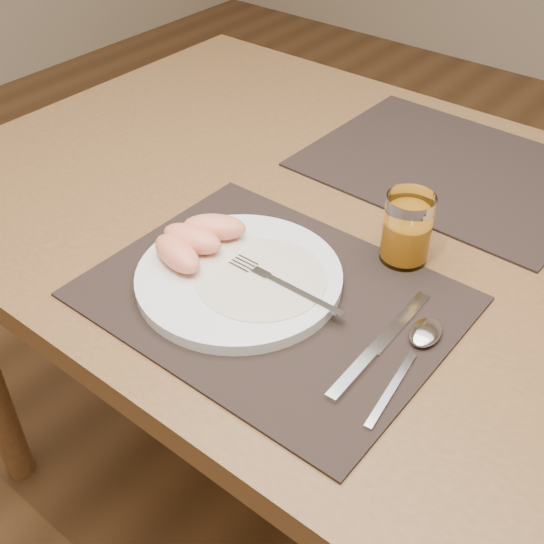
{
  "coord_description": "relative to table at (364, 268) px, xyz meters",
  "views": [
    {
      "loc": [
        0.41,
        -0.74,
        1.32
      ],
      "look_at": [
        -0.02,
        -0.2,
        0.77
      ],
      "focal_mm": 45.0,
      "sensor_mm": 36.0,
      "label": 1
    }
  ],
  "objects": [
    {
      "name": "fork",
      "position": [
        -0.01,
        -0.21,
        0.11
      ],
      "size": [
        0.17,
        0.02,
        0.0
      ],
      "color": "silver",
      "rests_on": "plate"
    },
    {
      "name": "plate_dressing",
      "position": [
        -0.03,
        -0.22,
        0.1
      ],
      "size": [
        0.17,
        0.17,
        0.0
      ],
      "color": "white",
      "rests_on": "plate"
    },
    {
      "name": "placemat_far",
      "position": [
        0.02,
        0.22,
        0.09
      ],
      "size": [
        0.46,
        0.36,
        0.0
      ],
      "primitive_type": "cube",
      "rotation": [
        0.0,
        0.0,
        -0.02
      ],
      "color": "black",
      "rests_on": "table"
    },
    {
      "name": "table",
      "position": [
        0.0,
        0.0,
        0.0
      ],
      "size": [
        1.4,
        0.9,
        0.75
      ],
      "color": "brown",
      "rests_on": "ground"
    },
    {
      "name": "ground",
      "position": [
        0.0,
        0.0,
        -0.67
      ],
      "size": [
        5.0,
        5.0,
        0.0
      ],
      "primitive_type": "plane",
      "color": "brown",
      "rests_on": "ground"
    },
    {
      "name": "knife",
      "position": [
        0.15,
        -0.23,
        0.09
      ],
      "size": [
        0.02,
        0.22,
        0.01
      ],
      "color": "silver",
      "rests_on": "placemat_near"
    },
    {
      "name": "spoon",
      "position": [
        0.18,
        -0.18,
        0.09
      ],
      "size": [
        0.05,
        0.19,
        0.01
      ],
      "color": "silver",
      "rests_on": "placemat_near"
    },
    {
      "name": "placemat_near",
      "position": [
        -0.01,
        -0.22,
        0.09
      ],
      "size": [
        0.45,
        0.35,
        0.0
      ],
      "primitive_type": "cube",
      "rotation": [
        0.0,
        0.0,
        0.0
      ],
      "color": "black",
      "rests_on": "table"
    },
    {
      "name": "plate",
      "position": [
        -0.06,
        -0.23,
        0.1
      ],
      "size": [
        0.27,
        0.27,
        0.02
      ],
      "primitive_type": "cylinder",
      "color": "white",
      "rests_on": "placemat_near"
    },
    {
      "name": "juice_glass",
      "position": [
        0.08,
        -0.05,
        0.13
      ],
      "size": [
        0.07,
        0.07,
        0.1
      ],
      "color": "white",
      "rests_on": "placemat_near"
    },
    {
      "name": "grapefruit_wedges",
      "position": [
        -0.14,
        -0.23,
        0.12
      ],
      "size": [
        0.1,
        0.15,
        0.04
      ],
      "color": "#FF8F68",
      "rests_on": "plate"
    }
  ]
}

